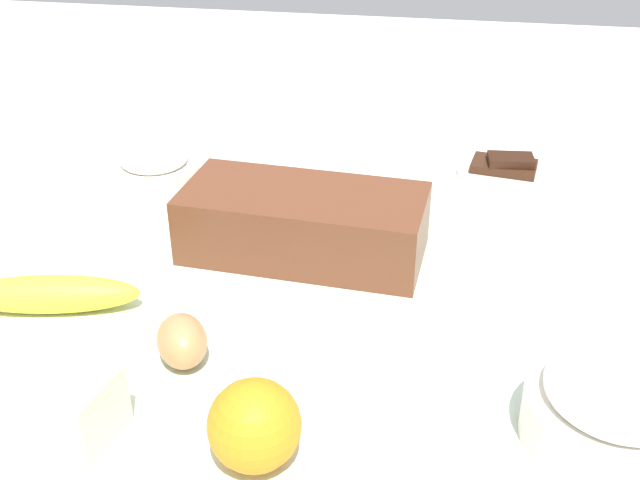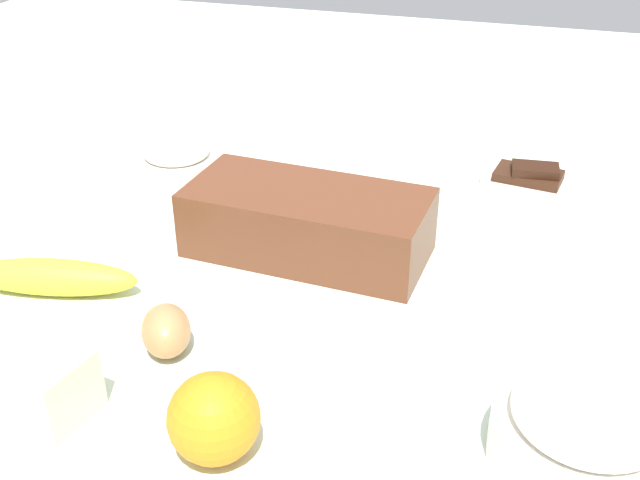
# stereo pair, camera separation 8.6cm
# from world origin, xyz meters

# --- Properties ---
(ground_plane) EXTENTS (2.40, 2.40, 0.02)m
(ground_plane) POSITION_xyz_m (0.00, 0.00, -0.01)
(ground_plane) COLOR silver
(loaf_pan) EXTENTS (0.29, 0.15, 0.08)m
(loaf_pan) POSITION_xyz_m (-0.03, 0.04, 0.04)
(loaf_pan) COLOR brown
(loaf_pan) RESTS_ON ground_plane
(flour_bowl) EXTENTS (0.12, 0.12, 0.06)m
(flour_bowl) POSITION_xyz_m (-0.26, 0.18, 0.03)
(flour_bowl) COLOR silver
(flour_bowl) RESTS_ON ground_plane
(sugar_bowl) EXTENTS (0.15, 0.15, 0.08)m
(sugar_bowl) POSITION_xyz_m (0.29, -0.22, 0.04)
(sugar_bowl) COLOR silver
(sugar_bowl) RESTS_ON ground_plane
(banana) EXTENTS (0.19, 0.08, 0.04)m
(banana) POSITION_xyz_m (-0.27, -0.13, 0.02)
(banana) COLOR yellow
(banana) RESTS_ON ground_plane
(orange_fruit) EXTENTS (0.08, 0.08, 0.08)m
(orange_fruit) POSITION_xyz_m (-0.00, -0.30, 0.04)
(orange_fruit) COLOR orange
(orange_fruit) RESTS_ON ground_plane
(butter_block) EXTENTS (0.10, 0.08, 0.06)m
(butter_block) POSITION_xyz_m (-0.17, -0.29, 0.03)
(butter_block) COLOR #F4EDB2
(butter_block) RESTS_ON ground_plane
(egg_near_butter) EXTENTS (0.07, 0.08, 0.05)m
(egg_near_butter) POSITION_xyz_m (-0.10, -0.18, 0.02)
(egg_near_butter) COLOR #BA7E4C
(egg_near_butter) RESTS_ON ground_plane
(chocolate_plate) EXTENTS (0.13, 0.13, 0.03)m
(chocolate_plate) POSITION_xyz_m (0.22, 0.30, 0.01)
(chocolate_plate) COLOR silver
(chocolate_plate) RESTS_ON ground_plane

